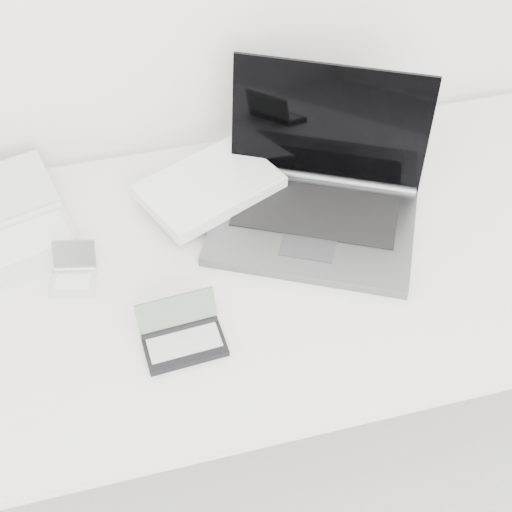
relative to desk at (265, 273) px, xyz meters
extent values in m
cube|color=white|center=(0.00, 0.00, 0.03)|extent=(1.60, 0.80, 0.03)
cylinder|color=silver|center=(0.75, 0.35, -0.33)|extent=(0.04, 0.04, 0.70)
cube|color=#5D5F62|center=(0.12, 0.05, 0.06)|extent=(0.52, 0.45, 0.02)
cube|color=black|center=(0.14, 0.09, 0.07)|extent=(0.39, 0.30, 0.00)
cube|color=black|center=(0.20, 0.21, 0.20)|extent=(0.41, 0.24, 0.27)
cylinder|color=#5D5F62|center=(0.18, 0.18, 0.07)|extent=(0.39, 0.21, 0.02)
cube|color=#3B3E41|center=(0.09, -0.01, 0.07)|extent=(0.13, 0.12, 0.00)
cube|color=white|center=(-0.07, 0.21, 0.08)|extent=(0.35, 0.30, 0.03)
cube|color=white|center=(-0.07, 0.21, 0.10)|extent=(0.34, 0.29, 0.00)
cube|color=silver|center=(-0.50, 0.14, 0.06)|extent=(0.28, 0.23, 0.02)
cube|color=white|center=(-0.50, 0.16, 0.07)|extent=(0.23, 0.15, 0.00)
cylinder|color=silver|center=(-0.52, 0.22, 0.06)|extent=(0.24, 0.08, 0.02)
cube|color=white|center=(-0.39, 0.02, 0.05)|extent=(0.10, 0.08, 0.01)
cube|color=silver|center=(-0.39, 0.02, 0.06)|extent=(0.07, 0.05, 0.00)
cube|color=gray|center=(-0.38, 0.07, 0.08)|extent=(0.09, 0.05, 0.06)
cylinder|color=white|center=(-0.39, 0.06, 0.06)|extent=(0.09, 0.03, 0.01)
cube|color=black|center=(-0.20, -0.18, 0.05)|extent=(0.16, 0.09, 0.01)
cube|color=#A9A9A9|center=(-0.20, -0.18, 0.06)|extent=(0.14, 0.06, 0.00)
cube|color=slate|center=(-0.21, -0.13, 0.09)|extent=(0.15, 0.04, 0.07)
cylinder|color=black|center=(-0.21, -0.14, 0.06)|extent=(0.15, 0.03, 0.02)
camera|label=1|loc=(-0.26, -0.95, 1.17)|focal=50.00mm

